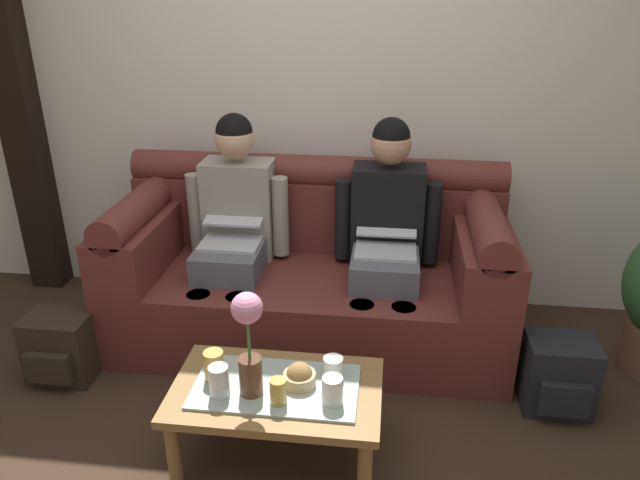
% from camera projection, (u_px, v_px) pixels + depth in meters
% --- Properties ---
extents(back_wall_patterned, '(6.00, 0.12, 2.90)m').
position_uv_depth(back_wall_patterned, '(322.00, 58.00, 3.30)').
color(back_wall_patterned, silver).
rests_on(back_wall_patterned, ground_plane).
extents(timber_pillar, '(0.20, 0.20, 2.90)m').
position_uv_depth(timber_pillar, '(10.00, 56.00, 3.39)').
color(timber_pillar, black).
rests_on(timber_pillar, ground_plane).
extents(couch, '(2.08, 0.88, 0.96)m').
position_uv_depth(couch, '(310.00, 273.00, 3.25)').
color(couch, maroon).
rests_on(couch, ground_plane).
extents(person_left, '(0.56, 0.67, 1.22)m').
position_uv_depth(person_left, '(235.00, 222.00, 3.18)').
color(person_left, '#595B66').
rests_on(person_left, ground_plane).
extents(person_right, '(0.56, 0.67, 1.22)m').
position_uv_depth(person_right, '(387.00, 229.00, 3.09)').
color(person_right, '#595B66').
rests_on(person_right, ground_plane).
extents(coffee_table, '(0.84, 0.51, 0.37)m').
position_uv_depth(coffee_table, '(276.00, 397.00, 2.39)').
color(coffee_table, olive).
rests_on(coffee_table, ground_plane).
extents(flower_vase, '(0.12, 0.12, 0.44)m').
position_uv_depth(flower_vase, '(249.00, 338.00, 2.22)').
color(flower_vase, brown).
rests_on(flower_vase, coffee_table).
extents(snack_bowl, '(0.13, 0.13, 0.11)m').
position_uv_depth(snack_bowl, '(300.00, 377.00, 2.36)').
color(snack_bowl, tan).
rests_on(snack_bowl, coffee_table).
extents(cup_near_left, '(0.08, 0.08, 0.13)m').
position_uv_depth(cup_near_left, '(219.00, 381.00, 2.29)').
color(cup_near_left, silver).
rests_on(cup_near_left, coffee_table).
extents(cup_near_right, '(0.08, 0.08, 0.11)m').
position_uv_depth(cup_near_right, '(332.00, 390.00, 2.25)').
color(cup_near_right, white).
rests_on(cup_near_right, coffee_table).
extents(cup_far_center, '(0.08, 0.08, 0.09)m').
position_uv_depth(cup_far_center, '(333.00, 368.00, 2.40)').
color(cup_far_center, white).
rests_on(cup_far_center, coffee_table).
extents(cup_far_left, '(0.08, 0.08, 0.13)m').
position_uv_depth(cup_far_left, '(214.00, 366.00, 2.38)').
color(cup_far_left, gold).
rests_on(cup_far_left, coffee_table).
extents(cup_far_right, '(0.06, 0.06, 0.10)m').
position_uv_depth(cup_far_right, '(278.00, 391.00, 2.25)').
color(cup_far_right, gold).
rests_on(cup_far_right, coffee_table).
extents(backpack_right, '(0.31, 0.29, 0.35)m').
position_uv_depth(backpack_right, '(558.00, 375.00, 2.74)').
color(backpack_right, black).
rests_on(backpack_right, ground_plane).
extents(backpack_left, '(0.32, 0.28, 0.34)m').
position_uv_depth(backpack_left, '(61.00, 347.00, 2.95)').
color(backpack_left, '#2D2319').
rests_on(backpack_left, ground_plane).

